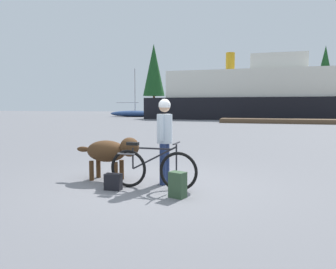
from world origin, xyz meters
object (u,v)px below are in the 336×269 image
(ferry_boat, at_px, (256,96))
(sailboat_moored, at_px, (135,113))
(person_cyclist, at_px, (165,133))
(backpack, at_px, (178,185))
(bicycle, at_px, (152,169))
(dog, at_px, (111,151))
(handbag_pannier, at_px, (113,182))

(ferry_boat, relative_size, sailboat_moored, 3.24)
(ferry_boat, bearing_deg, person_cyclist, -90.49)
(person_cyclist, height_order, ferry_boat, ferry_boat)
(backpack, bearing_deg, bicycle, 145.16)
(ferry_boat, bearing_deg, backpack, -89.63)
(dog, bearing_deg, handbag_pannier, -60.68)
(person_cyclist, bearing_deg, backpack, -59.98)
(dog, relative_size, backpack, 3.23)
(ferry_boat, bearing_deg, bicycle, -90.63)
(backpack, relative_size, sailboat_moored, 0.06)
(dog, xyz_separation_m, ferry_boat, (1.52, 35.86, 2.19))
(bicycle, xyz_separation_m, ferry_boat, (0.40, 36.32, 2.42))
(person_cyclist, xyz_separation_m, sailboat_moored, (-17.16, 39.16, -0.59))
(dog, distance_m, ferry_boat, 35.96)
(bicycle, bearing_deg, ferry_boat, 89.37)
(handbag_pannier, height_order, ferry_boat, ferry_boat)
(bicycle, xyz_separation_m, sailboat_moored, (-17.06, 39.66, 0.08))
(person_cyclist, relative_size, backpack, 3.83)
(person_cyclist, distance_m, backpack, 1.37)
(bicycle, bearing_deg, handbag_pannier, -156.92)
(dog, height_order, handbag_pannier, dog)
(ferry_boat, bearing_deg, dog, -92.42)
(sailboat_moored, bearing_deg, person_cyclist, -66.34)
(dog, height_order, sailboat_moored, sailboat_moored)
(handbag_pannier, bearing_deg, dog, 119.32)
(dog, relative_size, ferry_boat, 0.06)
(bicycle, distance_m, backpack, 0.80)
(person_cyclist, bearing_deg, dog, -178.26)
(backpack, xyz_separation_m, sailboat_moored, (-17.70, 40.10, 0.25))
(backpack, distance_m, handbag_pannier, 1.34)
(ferry_boat, height_order, sailboat_moored, ferry_boat)
(person_cyclist, xyz_separation_m, ferry_boat, (0.30, 35.83, 1.76))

